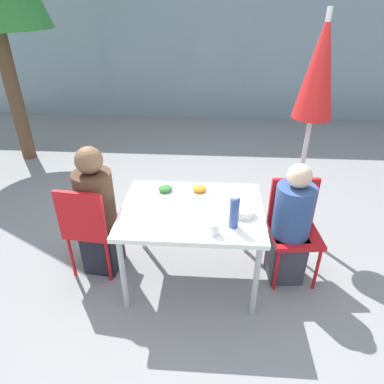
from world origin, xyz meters
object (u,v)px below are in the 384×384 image
at_px(closed_umbrella, 318,79).
at_px(bottle, 234,212).
at_px(person_left, 98,214).
at_px(chair_left, 89,224).
at_px(person_right, 290,228).
at_px(chair_right, 294,222).
at_px(salad_bowl, 243,211).
at_px(drinking_cup, 215,229).

height_order(closed_umbrella, bottle, closed_umbrella).
relative_size(person_left, closed_umbrella, 0.56).
height_order(chair_left, person_right, person_right).
xyz_separation_m(chair_right, person_right, (-0.04, -0.08, -0.00)).
xyz_separation_m(person_right, bottle, (-0.50, -0.29, 0.33)).
bearing_deg(bottle, chair_left, 168.79).
xyz_separation_m(chair_right, salad_bowl, (-0.46, -0.22, 0.23)).
bearing_deg(person_right, bottle, 25.60).
height_order(chair_left, bottle, bottle).
distance_m(chair_left, person_right, 1.69).
distance_m(chair_right, person_right, 0.09).
distance_m(person_right, bottle, 0.66).
bearing_deg(person_left, salad_bowl, -0.85).
bearing_deg(chair_left, bottle, -5.04).
xyz_separation_m(person_right, salad_bowl, (-0.42, -0.13, 0.23)).
relative_size(person_left, salad_bowl, 6.62).
relative_size(chair_left, person_right, 0.80).
xyz_separation_m(person_left, person_right, (1.63, -0.02, -0.05)).
height_order(closed_umbrella, drinking_cup, closed_umbrella).
height_order(person_left, closed_umbrella, closed_umbrella).
distance_m(chair_left, chair_right, 1.74).
bearing_deg(person_left, drinking_cup, -16.18).
relative_size(drinking_cup, salad_bowl, 0.49).
bearing_deg(drinking_cup, person_right, 31.77).
distance_m(chair_left, closed_umbrella, 2.31).
relative_size(person_left, person_right, 1.08).
xyz_separation_m(chair_left, drinking_cup, (1.05, -0.34, 0.24)).
bearing_deg(person_right, person_left, -5.59).
bearing_deg(person_right, drinking_cup, 26.77).
bearing_deg(chair_left, chair_right, 10.84).
distance_m(person_right, closed_umbrella, 1.29).
height_order(chair_right, salad_bowl, chair_right).
xyz_separation_m(person_right, drinking_cup, (-0.63, -0.39, 0.25)).
bearing_deg(drinking_cup, closed_umbrella, 52.93).
bearing_deg(closed_umbrella, salad_bowl, -126.16).
relative_size(chair_left, person_left, 0.74).
relative_size(person_right, bottle, 4.30).
xyz_separation_m(person_left, closed_umbrella, (1.84, 0.71, 1.00)).
bearing_deg(person_left, chair_left, -122.04).
bearing_deg(salad_bowl, chair_right, 25.24).
relative_size(chair_right, drinking_cup, 9.99).
bearing_deg(bottle, person_left, 164.69).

